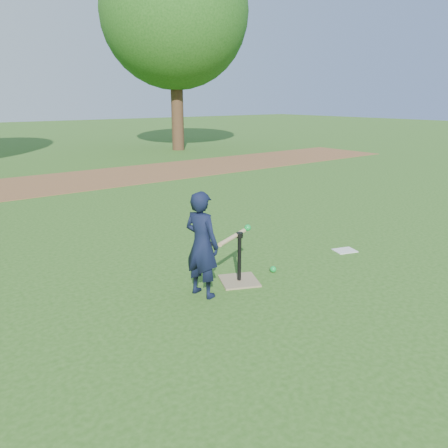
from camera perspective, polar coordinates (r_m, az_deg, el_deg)
ground at (r=5.53m, az=1.67°, el=-6.35°), size 80.00×80.00×0.00m
dirt_strip at (r=12.10m, az=-21.30°, el=5.01°), size 24.00×3.00×0.01m
child at (r=4.73m, az=-2.92°, el=-2.70°), size 0.38×0.49×1.18m
wiffle_ball_ground at (r=5.56m, az=6.44°, el=-5.89°), size 0.08×0.08×0.08m
clipboard at (r=6.52m, az=15.49°, el=-3.36°), size 0.36×0.31×0.01m
batting_tee at (r=5.23m, az=2.00°, el=-6.42°), size 0.57×0.57×0.61m
swing_action at (r=5.01m, az=1.31°, el=-1.55°), size 0.69×0.29×0.10m
tree_right at (r=18.96m, az=-6.48°, el=25.70°), size 5.80×5.80×8.21m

